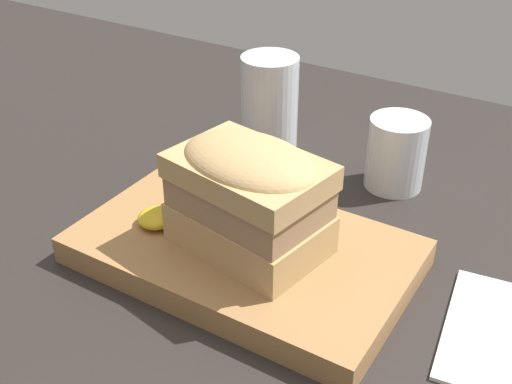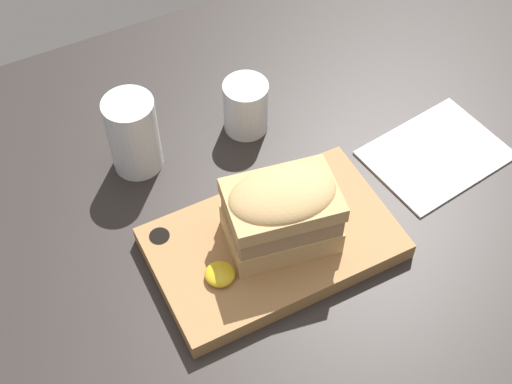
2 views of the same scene
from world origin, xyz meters
The scene contains 6 objects.
dining_table centered at (0.00, 0.00, 1.00)cm, with size 191.21×113.09×2.00cm.
serving_board centered at (5.67, 5.50, 3.36)cm, with size 31.14×18.95×2.79cm.
sandwich centered at (6.59, 5.09, 10.37)cm, with size 14.94×11.37×10.50cm.
mustard_dollop centered at (-2.84, 3.21, 5.47)cm, with size 3.75×3.75×1.50cm.
water_glass centered at (-4.47, 27.33, 7.20)cm, with size 7.07×7.07×12.00cm.
wine_glass centered at (12.49, 26.70, 5.88)cm, with size 6.61×6.61×8.28cm.
Camera 1 is at (32.43, -35.57, 40.38)cm, focal length 45.00 mm.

